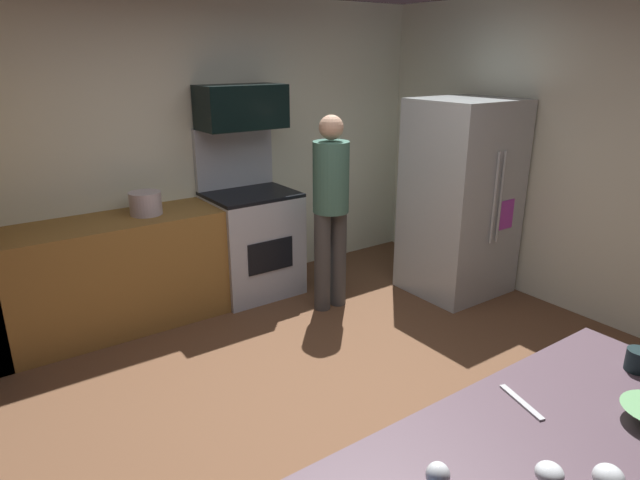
% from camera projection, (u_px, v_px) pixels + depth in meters
% --- Properties ---
extents(ground_plane, '(5.20, 4.80, 0.02)m').
position_uv_depth(ground_plane, '(344.00, 415.00, 3.39)').
color(ground_plane, brown).
extents(wall_back, '(5.20, 0.12, 2.60)m').
position_uv_depth(wall_back, '(183.00, 152.00, 4.78)').
color(wall_back, silver).
rests_on(wall_back, ground).
extents(wall_right, '(0.12, 4.80, 2.60)m').
position_uv_depth(wall_right, '(598.00, 162.00, 4.36)').
color(wall_right, silver).
rests_on(wall_right, ground).
extents(lower_cabinet_run, '(2.40, 0.60, 0.90)m').
position_uv_depth(lower_cabinet_run, '(100.00, 278.00, 4.28)').
color(lower_cabinet_run, olive).
rests_on(lower_cabinet_run, ground).
extents(oven_range, '(0.76, 0.65, 1.50)m').
position_uv_depth(oven_range, '(252.00, 239.00, 5.00)').
color(oven_range, '#AEB8C6').
rests_on(oven_range, ground).
extents(microwave, '(0.74, 0.38, 0.37)m').
position_uv_depth(microwave, '(241.00, 107.00, 4.68)').
color(microwave, black).
rests_on(microwave, oven_range).
extents(refrigerator, '(0.84, 0.79, 1.76)m').
position_uv_depth(refrigerator, '(460.00, 198.00, 4.94)').
color(refrigerator, '#B5BEC1').
rests_on(refrigerator, ground).
extents(person_cook, '(0.31, 0.30, 1.66)m').
position_uv_depth(person_cook, '(331.00, 204.00, 4.55)').
color(person_cook, '#404040').
rests_on(person_cook, ground).
extents(wine_glass_near, '(0.07, 0.07, 0.17)m').
position_uv_depth(wine_glass_near, '(438.00, 478.00, 1.48)').
color(wine_glass_near, silver).
rests_on(wine_glass_near, counter_island).
extents(wine_glass_mid, '(0.08, 0.08, 0.16)m').
position_uv_depth(wine_glass_mid, '(549.00, 476.00, 1.50)').
color(wine_glass_mid, silver).
rests_on(wine_glass_mid, counter_island).
extents(wine_glass_extra, '(0.08, 0.08, 0.15)m').
position_uv_depth(wine_glass_extra, '(608.00, 479.00, 1.50)').
color(wine_glass_extra, silver).
rests_on(wine_glass_extra, counter_island).
extents(mug_coffee, '(0.09, 0.09, 0.09)m').
position_uv_depth(mug_coffee, '(638.00, 360.00, 2.20)').
color(mug_coffee, black).
rests_on(mug_coffee, counter_island).
extents(knife_chef, '(0.08, 0.22, 0.01)m').
position_uv_depth(knife_chef, '(521.00, 402.00, 2.01)').
color(knife_chef, '#B7BABF').
rests_on(knife_chef, counter_island).
extents(stock_pot, '(0.25, 0.25, 0.18)m').
position_uv_depth(stock_pot, '(146.00, 203.00, 4.34)').
color(stock_pot, '#BEB3BC').
rests_on(stock_pot, lower_cabinet_run).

